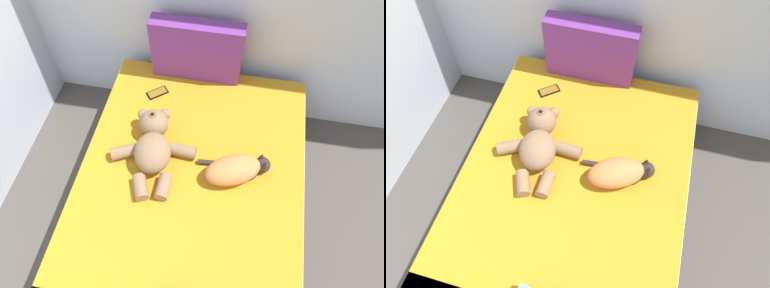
% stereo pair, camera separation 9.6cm
% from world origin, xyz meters
% --- Properties ---
extents(bed, '(1.42, 2.02, 0.51)m').
position_xyz_m(bed, '(1.38, 2.80, 0.25)').
color(bed, brown).
rests_on(bed, ground_plane).
extents(patterned_cushion, '(0.63, 0.13, 0.45)m').
position_xyz_m(patterned_cushion, '(1.26, 3.72, 0.73)').
color(patterned_cushion, '#72338C').
rests_on(patterned_cushion, bed).
extents(cat, '(0.44, 0.32, 0.15)m').
position_xyz_m(cat, '(1.64, 2.94, 0.58)').
color(cat, '#D18447').
rests_on(cat, bed).
extents(teddy_bear, '(0.53, 0.62, 0.20)m').
position_xyz_m(teddy_bear, '(1.12, 3.01, 0.59)').
color(teddy_bear, '#937051').
rests_on(teddy_bear, bed).
extents(cell_phone, '(0.16, 0.15, 0.01)m').
position_xyz_m(cell_phone, '(1.02, 3.49, 0.51)').
color(cell_phone, black).
rests_on(cell_phone, bed).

